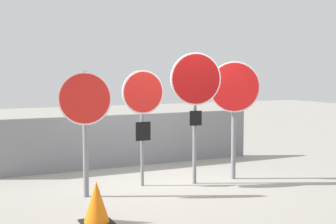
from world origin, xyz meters
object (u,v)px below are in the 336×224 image
stop_sign_1 (143,102)px  stop_sign_3 (234,97)px  traffic_cone_0 (96,202)px  stop_sign_0 (85,110)px  stop_sign_2 (196,90)px

stop_sign_1 → stop_sign_3: 1.76m
stop_sign_3 → traffic_cone_0: stop_sign_3 is taller
stop_sign_0 → traffic_cone_0: 1.76m
stop_sign_1 → traffic_cone_0: 2.44m
stop_sign_1 → stop_sign_0: bearing=-163.7°
stop_sign_3 → stop_sign_2: bearing=-147.5°
stop_sign_3 → stop_sign_1: bearing=-156.8°
stop_sign_1 → stop_sign_2: (0.91, -0.26, 0.21)m
stop_sign_0 → stop_sign_3: stop_sign_3 is taller
stop_sign_1 → stop_sign_2: bearing=-14.3°
stop_sign_1 → traffic_cone_0: size_ratio=3.60×
stop_sign_2 → traffic_cone_0: size_ratio=4.15×
stop_sign_2 → stop_sign_3: stop_sign_2 is taller
stop_sign_0 → traffic_cone_0: (-0.23, -1.32, -1.13)m
stop_sign_0 → stop_sign_2: (2.03, 0.04, 0.30)m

